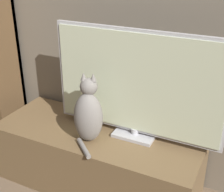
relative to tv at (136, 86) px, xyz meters
name	(u,v)px	position (x,y,z in m)	size (l,w,h in m)	color
tv_stand	(98,158)	(-0.23, -0.06, -0.54)	(1.31, 0.51, 0.40)	brown
tv	(136,86)	(0.00, 0.00, 0.00)	(1.03, 0.15, 0.66)	#B7B7BC
cat	(88,114)	(-0.23, -0.16, -0.16)	(0.21, 0.27, 0.42)	gray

